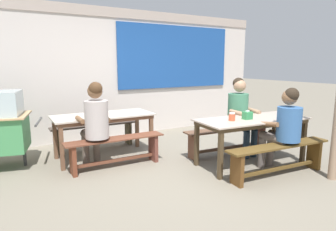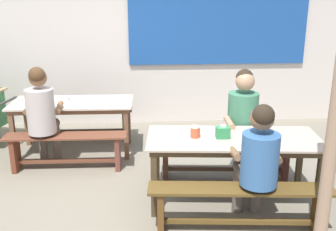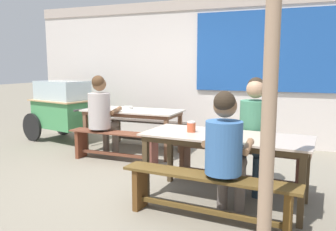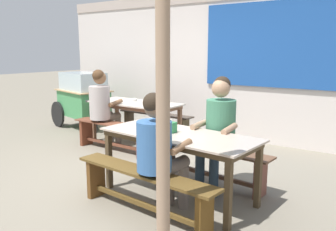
# 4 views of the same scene
# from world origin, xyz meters

# --- Properties ---
(ground_plane) EXTENTS (40.00, 40.00, 0.00)m
(ground_plane) POSITION_xyz_m (0.00, 0.00, 0.00)
(ground_plane) COLOR gray
(backdrop_wall) EXTENTS (7.32, 0.23, 2.73)m
(backdrop_wall) POSITION_xyz_m (0.07, 2.55, 1.44)
(backdrop_wall) COLOR silver
(backdrop_wall) RESTS_ON ground_plane
(dining_table_far) EXTENTS (1.66, 0.76, 0.74)m
(dining_table_far) POSITION_xyz_m (-0.81, 1.20, 0.67)
(dining_table_far) COLOR beige
(dining_table_far) RESTS_ON ground_plane
(dining_table_near) EXTENTS (1.84, 0.89, 0.74)m
(dining_table_near) POSITION_xyz_m (1.09, -0.32, 0.67)
(dining_table_near) COLOR #BEAB99
(dining_table_near) RESTS_ON ground_plane
(bench_far_back) EXTENTS (1.59, 0.29, 0.47)m
(bench_far_back) POSITION_xyz_m (-0.81, 1.78, 0.30)
(bench_far_back) COLOR #42372F
(bench_far_back) RESTS_ON ground_plane
(bench_far_front) EXTENTS (1.54, 0.31, 0.47)m
(bench_far_front) POSITION_xyz_m (-0.82, 0.62, 0.30)
(bench_far_front) COLOR brown
(bench_far_front) RESTS_ON ground_plane
(bench_near_back) EXTENTS (1.70, 0.43, 0.47)m
(bench_near_back) POSITION_xyz_m (1.14, 0.26, 0.31)
(bench_near_back) COLOR brown
(bench_near_back) RESTS_ON ground_plane
(bench_near_front) EXTENTS (1.73, 0.40, 0.47)m
(bench_near_front) POSITION_xyz_m (1.04, -0.90, 0.32)
(bench_near_front) COLOR brown
(bench_near_front) RESTS_ON ground_plane
(food_cart) EXTENTS (1.66, 1.08, 1.19)m
(food_cart) POSITION_xyz_m (-2.54, 1.54, 0.69)
(food_cart) COLOR #459557
(food_cart) RESTS_ON ground_plane
(person_near_front) EXTENTS (0.45, 0.60, 1.26)m
(person_near_front) POSITION_xyz_m (1.20, -0.83, 0.73)
(person_near_front) COLOR #6A5F59
(person_near_front) RESTS_ON ground_plane
(person_right_near_table) EXTENTS (0.46, 0.56, 1.35)m
(person_right_near_table) POSITION_xyz_m (1.32, 0.19, 0.77)
(person_right_near_table) COLOR #263849
(person_right_near_table) RESTS_ON ground_plane
(person_left_back_turned) EXTENTS (0.46, 0.57, 1.33)m
(person_left_back_turned) POSITION_xyz_m (-1.10, 0.69, 0.77)
(person_left_back_turned) COLOR #6A5C50
(person_left_back_turned) RESTS_ON ground_plane
(tissue_box) EXTENTS (0.14, 0.10, 0.14)m
(tissue_box) POSITION_xyz_m (0.97, -0.33, 0.80)
(tissue_box) COLOR #30884E
(tissue_box) RESTS_ON dining_table_near
(condiment_jar) EXTENTS (0.10, 0.10, 0.12)m
(condiment_jar) POSITION_xyz_m (0.69, -0.29, 0.80)
(condiment_jar) COLOR #D25534
(condiment_jar) RESTS_ON dining_table_near
(soup_bowl) EXTENTS (0.16, 0.16, 0.04)m
(soup_bowl) POSITION_xyz_m (-0.95, 1.30, 0.76)
(soup_bowl) COLOR silver
(soup_bowl) RESTS_ON dining_table_far
(wooden_support_post) EXTENTS (0.11, 0.11, 2.46)m
(wooden_support_post) POSITION_xyz_m (1.61, -1.35, 1.23)
(wooden_support_post) COLOR #A18166
(wooden_support_post) RESTS_ON ground_plane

